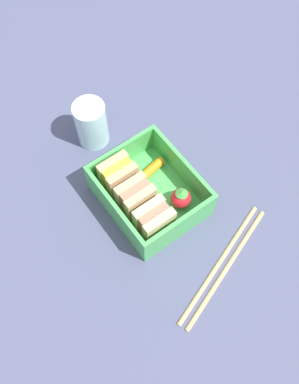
# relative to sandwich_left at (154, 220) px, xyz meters

# --- Properties ---
(ground_plane) EXTENTS (1.20, 1.20, 0.02)m
(ground_plane) POSITION_rel_sandwich_left_xyz_m (0.05, -0.03, -0.05)
(ground_plane) COLOR #484D6A
(bento_tray) EXTENTS (0.15, 0.13, 0.01)m
(bento_tray) POSITION_rel_sandwich_left_xyz_m (0.05, -0.03, -0.03)
(bento_tray) COLOR #47B052
(bento_tray) RESTS_ON ground_plane
(bento_rim) EXTENTS (0.15, 0.13, 0.05)m
(bento_rim) POSITION_rel_sandwich_left_xyz_m (0.05, -0.03, -0.00)
(bento_rim) COLOR #47B052
(bento_rim) RESTS_ON bento_tray
(sandwich_left) EXTENTS (0.04, 0.05, 0.05)m
(sandwich_left) POSITION_rel_sandwich_left_xyz_m (0.00, 0.00, 0.00)
(sandwich_left) COLOR #D8C089
(sandwich_left) RESTS_ON bento_tray
(sandwich_center_left) EXTENTS (0.04, 0.05, 0.05)m
(sandwich_center_left) POSITION_rel_sandwich_left_xyz_m (0.05, 0.00, 0.00)
(sandwich_center_left) COLOR tan
(sandwich_center_left) RESTS_ON bento_tray
(sandwich_center) EXTENTS (0.04, 0.05, 0.05)m
(sandwich_center) POSITION_rel_sandwich_left_xyz_m (0.09, 0.00, 0.00)
(sandwich_center) COLOR tan
(sandwich_center) RESTS_ON bento_tray
(strawberry_far_left) EXTENTS (0.03, 0.03, 0.04)m
(strawberry_far_left) POSITION_rel_sandwich_left_xyz_m (0.01, -0.06, -0.01)
(strawberry_far_left) COLOR red
(strawberry_far_left) RESTS_ON bento_tray
(carrot_stick_far_left) EXTENTS (0.02, 0.04, 0.01)m
(carrot_stick_far_left) POSITION_rel_sandwich_left_xyz_m (0.08, -0.06, -0.02)
(carrot_stick_far_left) COLOR orange
(carrot_stick_far_left) RESTS_ON bento_tray
(chopstick_pair) EXTENTS (0.09, 0.21, 0.01)m
(chopstick_pair) POSITION_rel_sandwich_left_xyz_m (-0.10, -0.05, -0.04)
(chopstick_pair) COLOR tan
(chopstick_pair) RESTS_ON ground_plane
(drinking_glass) EXTENTS (0.05, 0.05, 0.08)m
(drinking_glass) POSITION_rel_sandwich_left_xyz_m (0.19, -0.02, 0.00)
(drinking_glass) COLOR silver
(drinking_glass) RESTS_ON ground_plane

